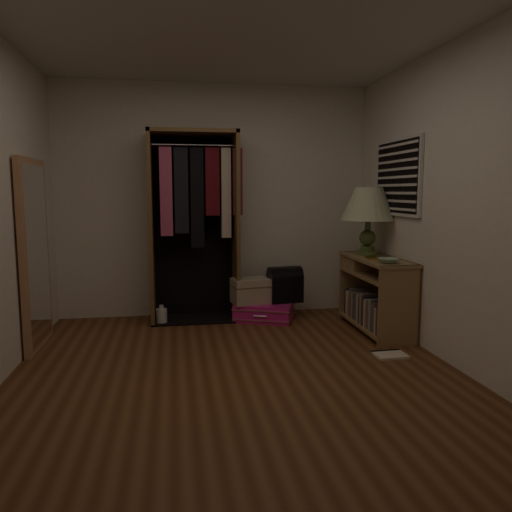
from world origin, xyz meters
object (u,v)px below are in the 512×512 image
Objects in this scene: black_bag at (285,284)px; pink_suitcase at (264,311)px; train_case at (251,291)px; open_wardrobe at (196,210)px; white_jug at (162,316)px; console_bookshelf at (374,292)px; table_lamp at (368,205)px; floor_mirror at (35,254)px.

pink_suitcase is at bearing -179.76° from black_bag.
pink_suitcase is 1.68× the size of train_case.
train_case is at bearing 175.13° from black_bag.
open_wardrobe reaches higher than black_bag.
train_case is 1.00m from white_jug.
black_bag is 1.39m from white_jug.
table_lamp reaches higher than console_bookshelf.
pink_suitcase is (0.73, -0.17, -1.12)m from open_wardrobe.
pink_suitcase is at bearing -0.01° from white_jug.
black_bag is at bearing -8.29° from open_wardrobe.
console_bookshelf is 1.21m from pink_suitcase.
console_bookshelf is at bearing -35.77° from train_case.
train_case is 1.55m from table_lamp.
console_bookshelf reaches higher than train_case.
table_lamp is at bearing 3.19° from pink_suitcase.
train_case is at bearing 16.70° from floor_mirror.
console_bookshelf reaches higher than black_bag.
pink_suitcase is 1.01× the size of table_lamp.
train_case is at bearing -15.03° from open_wardrobe.
white_jug is (-0.97, -0.02, -0.24)m from train_case.
train_case is at bearing 163.54° from table_lamp.
pink_suitcase is at bearing -13.26° from open_wardrobe.
floor_mirror is at bearing -175.35° from table_lamp.
floor_mirror reaches higher than table_lamp.
open_wardrobe is at bearing 155.05° from train_case.
table_lamp is 3.58× the size of white_jug.
console_bookshelf reaches higher than pink_suitcase.
floor_mirror is at bearing -172.56° from black_bag.
open_wardrobe is (-1.76, 0.73, 0.82)m from console_bookshelf.
open_wardrobe is at bearing 164.65° from black_bag.
console_bookshelf is at bearing -22.47° from open_wardrobe.
pink_suitcase is at bearing 15.25° from floor_mirror.
floor_mirror is at bearing -179.26° from console_bookshelf.
table_lamp is at bearing 4.65° from floor_mirror.
floor_mirror is 2.29× the size of table_lamp.
table_lamp is (0.01, 0.22, 0.87)m from console_bookshelf.
white_jug is at bearing 28.92° from floor_mirror.
floor_mirror is 3.28m from table_lamp.
white_jug is (-0.39, -0.17, -1.12)m from open_wardrobe.
pink_suitcase is 3.62× the size of white_jug.
open_wardrobe is 1.27m from black_bag.
open_wardrobe is at bearing 27.63° from floor_mirror.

